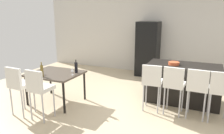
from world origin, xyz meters
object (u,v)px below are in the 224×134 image
at_px(kitchen_island, 183,83).
at_px(wine_bottle_inner, 76,67).
at_px(dining_table, 56,76).
at_px(fruit_bowl, 174,63).
at_px(bar_chair_right, 198,86).
at_px(bar_chair_far, 220,89).
at_px(refrigerator, 148,49).
at_px(dining_chair_near, 19,83).
at_px(dining_chair_far, 39,87).
at_px(wine_glass_left, 72,70).
at_px(bar_chair_middle, 174,83).
at_px(bar_chair_left, 152,80).
at_px(wine_bottle_end, 42,71).
at_px(wine_glass_middle, 41,69).

xyz_separation_m(kitchen_island, wine_bottle_inner, (-2.30, -1.09, 0.41)).
xyz_separation_m(dining_table, fruit_bowl, (2.53, 1.17, 0.28)).
bearing_deg(bar_chair_right, bar_chair_far, 0.00).
height_order(wine_bottle_inner, refrigerator, refrigerator).
relative_size(dining_chair_near, dining_chair_far, 1.00).
distance_m(bar_chair_right, bar_chair_far, 0.40).
bearing_deg(wine_glass_left, dining_table, -179.92).
bearing_deg(wine_glass_left, dining_chair_far, -104.33).
xyz_separation_m(dining_chair_near, fruit_bowl, (2.80, 2.01, 0.26)).
bearing_deg(wine_glass_left, bar_chair_far, 8.81).
distance_m(dining_chair_near, refrigerator, 4.39).
bearing_deg(refrigerator, bar_chair_right, -57.84).
bearing_deg(wine_glass_left, bar_chair_right, 10.14).
bearing_deg(bar_chair_middle, refrigerator, 114.89).
distance_m(bar_chair_left, bar_chair_right, 0.91).
relative_size(kitchen_island, bar_chair_middle, 1.59).
height_order(bar_chair_far, wine_glass_left, bar_chair_far).
xyz_separation_m(bar_chair_right, bar_chair_far, (0.40, 0.00, 0.00)).
bearing_deg(dining_chair_near, kitchen_island, 35.13).
distance_m(dining_chair_far, fruit_bowl, 3.04).
height_order(wine_bottle_end, fruit_bowl, wine_bottle_end).
bearing_deg(fruit_bowl, bar_chair_middle, -80.06).
bearing_deg(dining_table, wine_glass_middle, -133.13).
height_order(bar_chair_far, wine_bottle_inner, wine_bottle_inner).
relative_size(dining_chair_far, wine_glass_middle, 6.03).
bearing_deg(dining_chair_far, wine_glass_middle, 127.01).
xyz_separation_m(kitchen_island, refrigerator, (-1.38, 1.94, 0.46)).
relative_size(wine_glass_left, wine_glass_middle, 1.00).
bearing_deg(bar_chair_middle, wine_glass_middle, -166.41).
bearing_deg(bar_chair_right, wine_glass_middle, -168.21).
bearing_deg(bar_chair_left, wine_bottle_end, -159.77).
distance_m(bar_chair_middle, dining_chair_near, 3.20).
relative_size(dining_table, wine_bottle_end, 3.64).
relative_size(bar_chair_right, wine_glass_left, 6.03).
distance_m(dining_table, dining_chair_near, 0.88).
height_order(kitchen_island, bar_chair_right, bar_chair_right).
height_order(dining_chair_near, wine_glass_left, dining_chair_near).
bearing_deg(dining_chair_near, fruit_bowl, 35.69).
relative_size(dining_chair_near, wine_glass_left, 6.03).
xyz_separation_m(bar_chair_right, wine_glass_middle, (-3.32, -0.69, 0.17)).
bearing_deg(bar_chair_far, wine_bottle_end, -166.88).
distance_m(dining_chair_far, refrigerator, 4.22).
bearing_deg(dining_table, kitchen_island, 24.96).
relative_size(bar_chair_far, wine_glass_middle, 6.03).
bearing_deg(wine_bottle_inner, bar_chair_left, 8.93).
height_order(bar_chair_left, dining_chair_far, same).
bearing_deg(bar_chair_middle, dining_chair_near, -155.78).
distance_m(dining_chair_near, wine_glass_middle, 0.65).
relative_size(wine_glass_left, fruit_bowl, 0.69).
height_order(bar_chair_right, wine_glass_middle, bar_chair_right).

